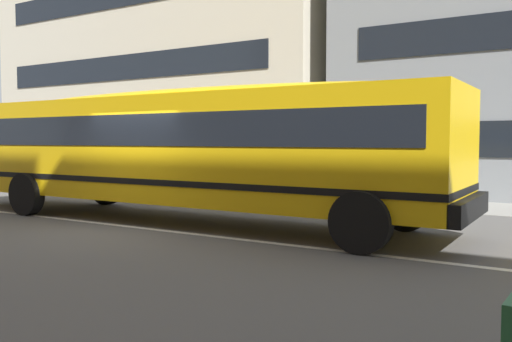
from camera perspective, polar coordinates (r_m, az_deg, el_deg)
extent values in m
plane|color=#54514F|center=(12.01, -12.73, -5.85)|extent=(400.00, 400.00, 0.00)
cube|color=gray|center=(18.10, 4.04, -2.69)|extent=(120.00, 3.00, 0.01)
cube|color=silver|center=(12.01, -12.73, -5.83)|extent=(110.00, 0.16, 0.01)
cube|color=yellow|center=(12.35, -6.20, 2.34)|extent=(11.63, 2.67, 2.32)
cube|color=yellow|center=(17.27, -23.93, 0.42)|extent=(1.70, 2.22, 1.16)
cube|color=black|center=(17.99, -25.42, -0.76)|extent=(0.22, 2.64, 0.38)
cube|color=black|center=(9.97, 21.75, -3.70)|extent=(0.22, 2.64, 0.38)
cube|color=black|center=(12.35, -6.22, 4.28)|extent=(10.93, 2.71, 0.68)
cube|color=black|center=(12.38, -6.18, -0.83)|extent=(11.65, 2.70, 0.13)
ellipsoid|color=yellow|center=(12.39, -6.24, 7.73)|extent=(11.16, 2.46, 0.38)
cylinder|color=red|center=(15.95, -13.46, 2.07)|extent=(0.47, 0.47, 0.03)
cylinder|color=black|center=(14.72, -23.17, -2.28)|extent=(1.06, 0.30, 1.06)
cylinder|color=black|center=(16.38, -15.60, -1.60)|extent=(1.06, 0.30, 1.06)
cylinder|color=black|center=(9.11, 11.03, -5.37)|extent=(1.06, 0.30, 1.06)
cylinder|color=black|center=(11.60, 15.63, -3.57)|extent=(1.06, 0.30, 1.06)
cylinder|color=black|center=(25.17, -24.26, -0.62)|extent=(0.61, 0.20, 0.60)
cube|color=beige|center=(29.37, -6.08, 12.11)|extent=(17.88, 11.12, 12.80)
cube|color=black|center=(24.83, -13.89, 3.27)|extent=(15.02, 0.04, 1.10)
cube|color=black|center=(25.04, -13.99, 10.62)|extent=(15.02, 0.04, 1.10)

